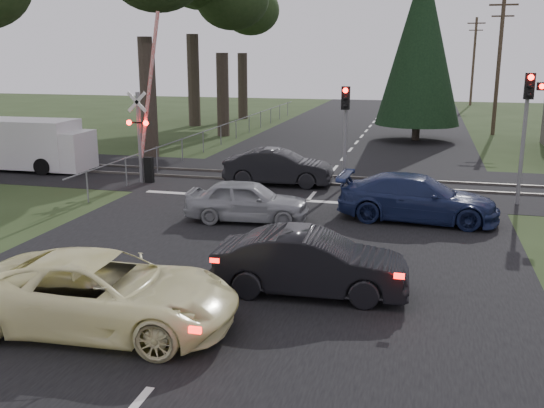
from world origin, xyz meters
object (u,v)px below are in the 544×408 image
(blue_sedan, at_px, (417,198))
(white_van, at_px, (29,145))
(utility_pole_far, at_px, (474,60))
(cream_coupe, at_px, (103,293))
(crossing_signal, at_px, (144,134))
(dark_hatchback, at_px, (311,263))
(traffic_signal_right, at_px, (528,113))
(dark_car_far, at_px, (279,167))
(utility_pole_mid, at_px, (499,63))
(traffic_signal_center, at_px, (345,119))
(silver_car, at_px, (247,201))

(blue_sedan, bearing_deg, white_van, 78.23)
(utility_pole_far, xyz_separation_m, cream_coupe, (-10.37, -58.35, -3.97))
(utility_pole_far, height_order, blue_sedan, utility_pole_far)
(crossing_signal, height_order, utility_pole_far, utility_pole_far)
(dark_hatchback, bearing_deg, crossing_signal, 38.43)
(white_van, bearing_deg, dark_hatchback, -38.37)
(traffic_signal_right, height_order, dark_car_far, traffic_signal_right)
(utility_pole_mid, bearing_deg, dark_car_far, -117.96)
(utility_pole_mid, xyz_separation_m, dark_hatchback, (-6.72, -30.56, -4.00))
(dark_car_far, bearing_deg, traffic_signal_center, -94.21)
(crossing_signal, bearing_deg, utility_pole_far, 70.77)
(utility_pole_far, xyz_separation_m, dark_car_far, (-10.23, -44.26, -3.99))
(utility_pole_far, bearing_deg, silver_car, -101.17)
(crossing_signal, height_order, traffic_signal_right, crossing_signal)
(traffic_signal_center, xyz_separation_m, cream_coupe, (-2.87, -14.03, -2.06))
(cream_coupe, relative_size, dark_hatchback, 1.23)
(traffic_signal_center, bearing_deg, white_van, 178.22)
(crossing_signal, distance_m, utility_pole_far, 47.96)
(traffic_signal_center, xyz_separation_m, silver_car, (-2.37, -5.68, -2.12))
(traffic_signal_right, xyz_separation_m, traffic_signal_center, (-6.55, 1.20, -0.51))
(traffic_signal_center, relative_size, dark_hatchback, 0.94)
(blue_sedan, bearing_deg, dark_car_far, 56.13)
(dark_hatchback, xyz_separation_m, dark_car_far, (-3.51, 11.30, 0.02))
(traffic_signal_right, xyz_separation_m, utility_pole_mid, (0.95, 20.53, 1.41))
(blue_sedan, height_order, dark_car_far, blue_sedan)
(crossing_signal, bearing_deg, dark_hatchback, -48.80)
(traffic_signal_right, distance_m, traffic_signal_center, 6.68)
(utility_pole_mid, distance_m, dark_hatchback, 31.54)
(crossing_signal, height_order, traffic_signal_center, crossing_signal)
(silver_car, relative_size, blue_sedan, 0.78)
(utility_pole_mid, relative_size, silver_car, 2.25)
(traffic_signal_center, relative_size, silver_car, 1.03)
(crossing_signal, height_order, utility_pole_mid, utility_pole_mid)
(traffic_signal_right, xyz_separation_m, utility_pole_far, (0.95, 45.53, 1.41))
(utility_pole_mid, distance_m, white_van, 29.46)
(crossing_signal, relative_size, traffic_signal_right, 1.48)
(crossing_signal, xyz_separation_m, cream_coupe, (5.41, -13.14, -1.31))
(cream_coupe, distance_m, silver_car, 8.37)
(crossing_signal, distance_m, traffic_signal_center, 8.36)
(crossing_signal, xyz_separation_m, utility_pole_mid, (15.77, 20.21, 2.67))
(crossing_signal, xyz_separation_m, utility_pole_far, (15.77, 45.21, 2.67))
(utility_pole_mid, xyz_separation_m, cream_coupe, (-10.37, -33.35, -3.97))
(crossing_signal, bearing_deg, white_van, 168.39)
(traffic_signal_center, height_order, blue_sedan, traffic_signal_center)
(utility_pole_far, height_order, cream_coupe, utility_pole_far)
(cream_coupe, height_order, dark_hatchback, cream_coupe)
(traffic_signal_right, xyz_separation_m, cream_coupe, (-9.41, -12.83, -2.56))
(crossing_signal, distance_m, white_van, 6.78)
(traffic_signal_center, xyz_separation_m, white_van, (-14.86, 0.46, -1.61))
(utility_pole_far, height_order, white_van, utility_pole_far)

